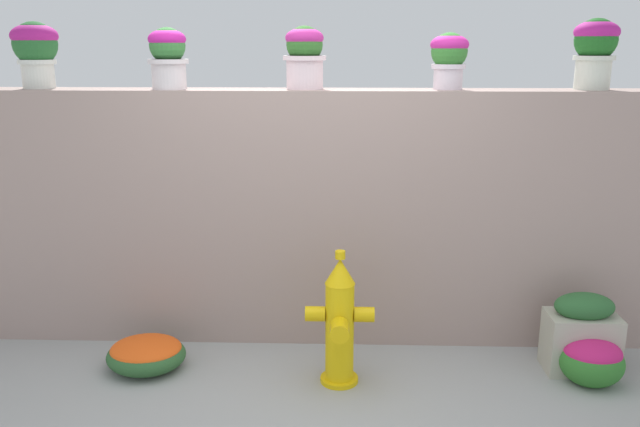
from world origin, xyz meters
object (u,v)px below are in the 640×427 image
object	(u,v)px
planter_box	(581,334)
potted_plant_3	(305,53)
potted_plant_5	(595,46)
potted_plant_1	(35,47)
potted_plant_2	(168,54)
potted_plant_4	(449,55)
flower_bush_left	(592,360)
fire_hydrant	(340,323)
flower_bush_right	(146,353)

from	to	relation	value
planter_box	potted_plant_3	bearing A→B (deg)	163.81
potted_plant_3	potted_plant_5	size ratio (longest dim) A/B	0.90
potted_plant_3	planter_box	bearing A→B (deg)	-16.19
potted_plant_1	potted_plant_2	world-z (taller)	potted_plant_1
potted_plant_5	potted_plant_1	bearing A→B (deg)	-179.87
potted_plant_4	flower_bush_left	world-z (taller)	potted_plant_4
fire_hydrant	potted_plant_1	bearing A→B (deg)	160.44
potted_plant_2	planter_box	world-z (taller)	potted_plant_2
potted_plant_2	fire_hydrant	world-z (taller)	potted_plant_2
potted_plant_4	flower_bush_left	distance (m)	2.20
potted_plant_3	potted_plant_4	distance (m)	0.98
potted_plant_3	flower_bush_left	bearing A→B (deg)	-20.61
potted_plant_3	potted_plant_5	bearing A→B (deg)	0.05
potted_plant_2	planter_box	bearing A→B (deg)	-9.54
potted_plant_2	potted_plant_5	size ratio (longest dim) A/B	0.87
potted_plant_2	fire_hydrant	size ratio (longest dim) A/B	0.46
fire_hydrant	potted_plant_5	bearing A→B (deg)	24.04
potted_plant_5	fire_hydrant	world-z (taller)	potted_plant_5
potted_plant_1	fire_hydrant	xyz separation A→B (m)	(2.11, -0.75, -1.69)
potted_plant_3	flower_bush_right	world-z (taller)	potted_plant_3
potted_plant_2	planter_box	distance (m)	3.35
potted_plant_2	planter_box	size ratio (longest dim) A/B	0.75
fire_hydrant	flower_bush_left	size ratio (longest dim) A/B	2.19
potted_plant_5	potted_plant_3	bearing A→B (deg)	-179.95
potted_plant_4	potted_plant_3	bearing A→B (deg)	178.98
potted_plant_1	flower_bush_left	bearing A→B (deg)	-10.61
potted_plant_2	planter_box	xyz separation A→B (m)	(2.78, -0.47, -1.80)
potted_plant_4	potted_plant_5	world-z (taller)	potted_plant_5
planter_box	fire_hydrant	bearing A→B (deg)	-172.27
potted_plant_1	flower_bush_left	world-z (taller)	potted_plant_1
potted_plant_3	flower_bush_left	world-z (taller)	potted_plant_3
potted_plant_1	fire_hydrant	bearing A→B (deg)	-19.56
potted_plant_5	flower_bush_left	distance (m)	2.07
flower_bush_left	fire_hydrant	bearing A→B (deg)	-178.19
potted_plant_2	flower_bush_right	distance (m)	2.03
potted_plant_1	fire_hydrant	size ratio (longest dim) A/B	0.51
potted_plant_2	flower_bush_right	world-z (taller)	potted_plant_2
fire_hydrant	flower_bush_left	xyz separation A→B (m)	(1.62, 0.05, -0.25)
potted_plant_2	fire_hydrant	xyz separation A→B (m)	(1.18, -0.69, -1.65)
flower_bush_left	potted_plant_1	bearing A→B (deg)	169.39
potted_plant_3	potted_plant_4	size ratio (longest dim) A/B	1.12
potted_plant_4	fire_hydrant	bearing A→B (deg)	-134.40
fire_hydrant	flower_bush_right	size ratio (longest dim) A/B	1.68
potted_plant_1	flower_bush_right	distance (m)	2.24
potted_plant_2	potted_plant_4	xyz separation A→B (m)	(1.90, 0.05, -0.01)
potted_plant_3	flower_bush_right	bearing A→B (deg)	-149.19
fire_hydrant	planter_box	bearing A→B (deg)	7.73
fire_hydrant	planter_box	distance (m)	1.63
potted_plant_1	potted_plant_4	size ratio (longest dim) A/B	1.20
potted_plant_5	flower_bush_left	bearing A→B (deg)	-96.36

